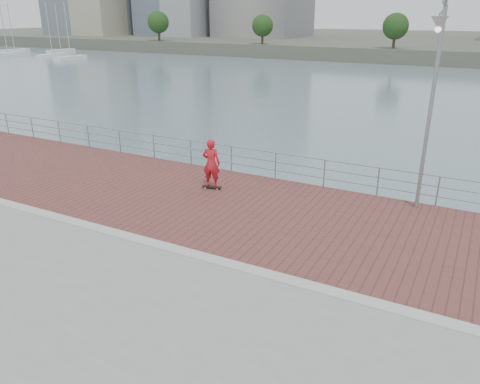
% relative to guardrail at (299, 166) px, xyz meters
% --- Properties ---
extents(water, '(400.00, 400.00, 0.00)m').
position_rel_guardrail_xyz_m(water, '(-0.00, -7.00, -2.69)').
color(water, slate).
rests_on(water, ground).
extents(brick_lane, '(40.00, 6.80, 0.02)m').
position_rel_guardrail_xyz_m(brick_lane, '(-0.00, -3.40, -0.68)').
color(brick_lane, brown).
rests_on(brick_lane, seawall).
extents(curb, '(40.00, 0.40, 0.06)m').
position_rel_guardrail_xyz_m(curb, '(-0.00, -7.00, -0.66)').
color(curb, '#B7B5AD').
rests_on(curb, seawall).
extents(far_shore, '(320.00, 95.00, 2.50)m').
position_rel_guardrail_xyz_m(far_shore, '(-0.00, 115.50, -1.44)').
color(far_shore, '#4C5142').
rests_on(far_shore, ground).
extents(guardrail, '(39.06, 0.06, 1.13)m').
position_rel_guardrail_xyz_m(guardrail, '(0.00, 0.00, 0.00)').
color(guardrail, '#8C9EA8').
rests_on(guardrail, brick_lane).
extents(street_lamp, '(0.48, 1.40, 6.61)m').
position_rel_guardrail_xyz_m(street_lamp, '(4.56, -0.98, 4.01)').
color(street_lamp, gray).
rests_on(street_lamp, brick_lane).
extents(skateboard, '(0.77, 0.35, 0.09)m').
position_rel_guardrail_xyz_m(skateboard, '(-2.70, -2.25, -0.60)').
color(skateboard, black).
rests_on(skateboard, brick_lane).
extents(skateboarder, '(0.77, 0.59, 1.88)m').
position_rel_guardrail_xyz_m(skateboarder, '(-2.70, -2.25, 0.35)').
color(skateboarder, red).
rests_on(skateboarder, skateboard).
extents(shoreline_trees, '(109.49, 4.88, 6.51)m').
position_rel_guardrail_xyz_m(shoreline_trees, '(-7.55, 70.00, 3.55)').
color(shoreline_trees, '#473323').
rests_on(shoreline_trees, far_shore).
extents(marina, '(31.14, 17.66, 10.14)m').
position_rel_guardrail_xyz_m(marina, '(-80.26, 52.23, -2.23)').
color(marina, white).
rests_on(marina, water).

